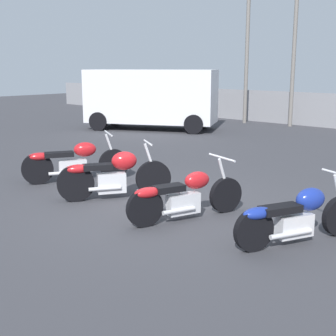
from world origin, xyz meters
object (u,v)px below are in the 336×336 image
object	(u,v)px
motorcycle_slot_2	(184,196)
motorcycle_slot_3	(296,216)
motorcycle_slot_0	(74,162)
motorcycle_slot_1	(113,175)
parked_van	(152,97)

from	to	relation	value
motorcycle_slot_2	motorcycle_slot_3	world-z (taller)	motorcycle_slot_2
motorcycle_slot_3	motorcycle_slot_0	bearing A→B (deg)	-157.28
motorcycle_slot_0	motorcycle_slot_1	bearing A→B (deg)	19.10
motorcycle_slot_3	motorcycle_slot_1	bearing A→B (deg)	-152.89
motorcycle_slot_2	parked_van	distance (m)	10.95
motorcycle_slot_1	motorcycle_slot_3	world-z (taller)	motorcycle_slot_1
motorcycle_slot_3	parked_van	size ratio (longest dim) A/B	0.37
motorcycle_slot_3	motorcycle_slot_2	bearing A→B (deg)	-148.13
motorcycle_slot_0	motorcycle_slot_3	distance (m)	5.14
motorcycle_slot_1	motorcycle_slot_2	distance (m)	1.75
motorcycle_slot_0	motorcycle_slot_3	size ratio (longest dim) A/B	1.05
motorcycle_slot_0	motorcycle_slot_3	xyz separation A→B (m)	(5.14, -0.04, -0.03)
motorcycle_slot_1	motorcycle_slot_2	size ratio (longest dim) A/B	0.92
motorcycle_slot_0	parked_van	bearing A→B (deg)	152.84
motorcycle_slot_3	parked_van	bearing A→B (deg)	167.42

